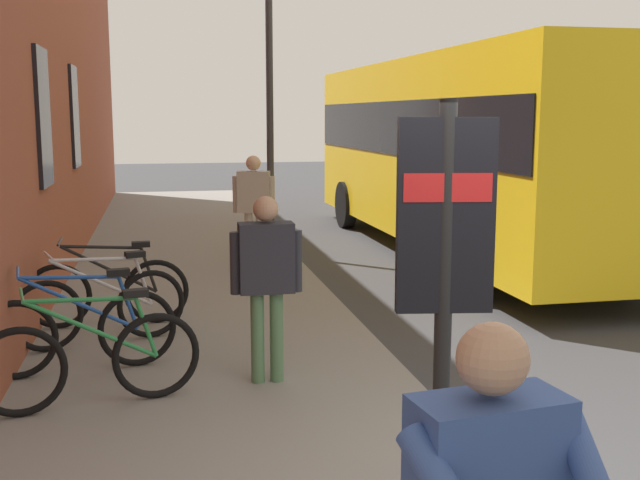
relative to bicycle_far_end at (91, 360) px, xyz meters
name	(u,v)px	position (x,y,z in m)	size (l,w,h in m)	color
ground	(398,293)	(3.90, -3.75, -0.51)	(60.00, 60.00, 0.00)	#38383A
sidewalk_pavement	(191,268)	(5.90, -1.00, -0.45)	(24.00, 3.50, 0.12)	gray
station_facade	(47,0)	(6.89, 1.04, 3.68)	(22.00, 0.65, 8.38)	brown
bicycle_far_end	(91,360)	(0.00, 0.00, 0.00)	(0.53, 1.75, 0.97)	black
bicycle_under_window	(79,331)	(0.90, 0.18, 0.00)	(0.49, 1.76, 0.97)	black
bicycle_by_door	(101,307)	(1.77, 0.04, 0.00)	(0.66, 1.71, 0.97)	black
bicycle_end_of_row	(108,291)	(2.49, 0.02, 0.00)	(0.48, 1.77, 0.97)	black
transit_info_sign	(445,243)	(-2.10, -2.15, 1.21)	(0.17, 0.56, 2.40)	black
city_bus	(459,144)	(6.82, -5.75, 1.41)	(10.53, 2.74, 3.35)	yellow
pedestrian_crossing_street	(254,199)	(5.60, -1.97, 0.65)	(0.35, 0.63, 1.70)	#B2A599
pedestrian_by_facade	(266,270)	(0.32, -1.45, 0.61)	(0.24, 0.62, 1.63)	#4C724C
street_lamp	(269,51)	(7.17, -2.45, 2.98)	(0.28, 0.28, 5.75)	#333338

